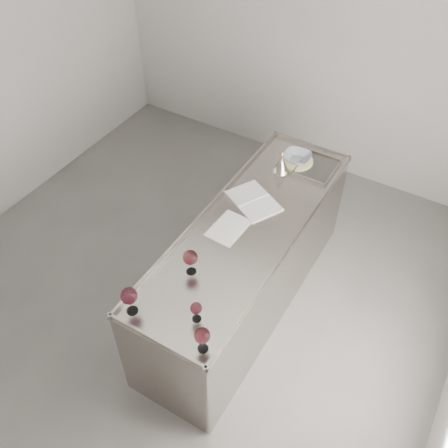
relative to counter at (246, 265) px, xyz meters
The scene contains 11 objects.
room_shell 1.10m from the counter, 148.97° to the right, with size 4.54×5.04×2.84m.
counter is the anchor object (origin of this frame).
wine_glass_left 1.28m from the counter, 104.28° to the right, with size 0.11×0.11×0.22m.
wine_glass_middle 0.87m from the counter, 101.78° to the right, with size 0.10×0.10×0.20m.
wine_glass_right 1.27m from the counter, 75.73° to the right, with size 0.10×0.10×0.20m.
wine_glass_small 1.09m from the counter, 82.33° to the right, with size 0.08×0.08×0.16m.
notebook 0.55m from the counter, 110.23° to the left, with size 0.52×0.47×0.02m.
loose_paper_top 0.49m from the counter, 139.20° to the right, with size 0.24×0.34×0.00m, color silver.
trivet 1.03m from the counter, 91.07° to the left, with size 0.29×0.29×0.02m, color beige.
ceramic_bowl 1.05m from the counter, 91.07° to the left, with size 0.24×0.24×0.06m, color #8E9EA5.
wine_funnel 0.91m from the counter, 96.43° to the left, with size 0.14×0.14×0.21m.
Camera 1 is at (1.72, -2.12, 3.66)m, focal length 40.00 mm.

